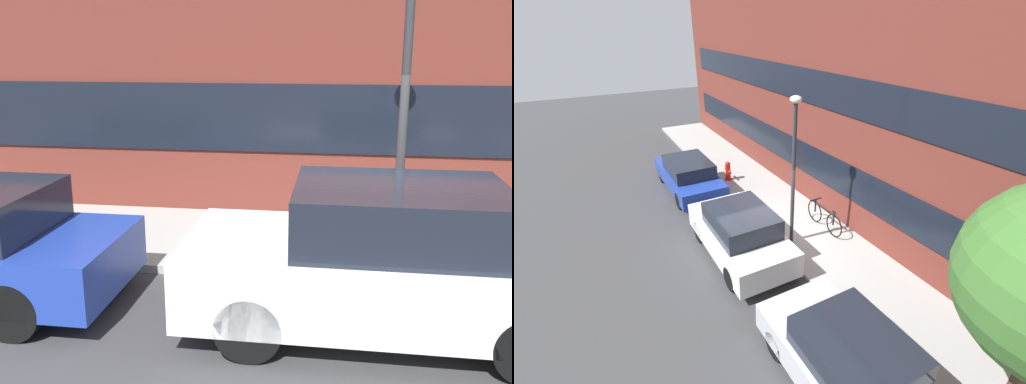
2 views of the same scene
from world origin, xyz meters
The scene contains 6 objects.
ground_plane centered at (0.00, 0.00, 0.00)m, with size 56.00×56.00×0.00m, color #38383A.
sidewalk_strip centered at (0.00, 1.29, 0.06)m, with size 28.00×2.58×0.11m.
parked_car_white centered at (0.17, -1.05, 0.75)m, with size 3.95×1.80×1.53m.
fire_hydrant centered at (-4.73, 0.62, 0.52)m, with size 0.56×0.31×0.82m.
bicycle centered at (0.32, 1.84, 0.53)m, with size 1.78×0.44×0.86m.
lamp_post centered at (0.43, 0.54, 2.85)m, with size 0.32×0.32×4.40m.
Camera 1 is at (-0.33, -6.55, 2.86)m, focal length 40.00 mm.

